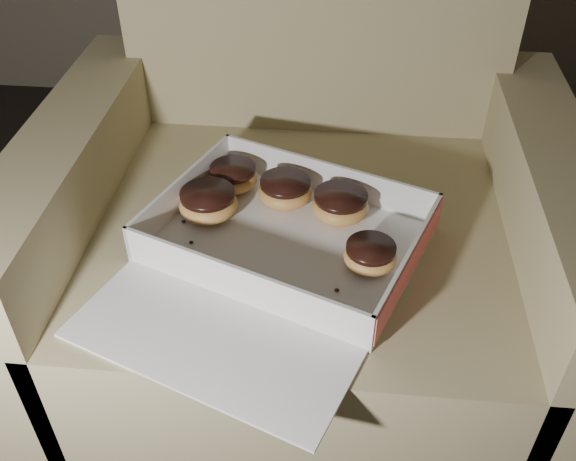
# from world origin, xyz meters

# --- Properties ---
(armchair) EXTENTS (0.93, 0.79, 0.97)m
(armchair) POSITION_xyz_m (0.88, 1.08, 0.31)
(armchair) COLOR #968960
(armchair) RESTS_ON floor
(bakery_box) EXTENTS (0.55, 0.59, 0.07)m
(bakery_box) POSITION_xyz_m (0.85, 0.89, 0.45)
(bakery_box) COLOR white
(bakery_box) RESTS_ON armchair
(donut_a) EXTENTS (0.10, 0.10, 0.05)m
(donut_a) POSITION_xyz_m (0.94, 1.01, 0.47)
(donut_a) COLOR #E8AE51
(donut_a) RESTS_ON bakery_box
(donut_b) EXTENTS (0.09, 0.09, 0.05)m
(donut_b) POSITION_xyz_m (0.85, 1.04, 0.47)
(donut_b) COLOR #E8AE51
(donut_b) RESTS_ON bakery_box
(donut_c) EXTENTS (0.10, 0.10, 0.05)m
(donut_c) POSITION_xyz_m (0.72, 0.99, 0.47)
(donut_c) COLOR #E8AE51
(donut_c) RESTS_ON bakery_box
(donut_d) EXTENTS (0.08, 0.08, 0.04)m
(donut_d) POSITION_xyz_m (0.99, 0.89, 0.46)
(donut_d) COLOR #E8AE51
(donut_d) RESTS_ON bakery_box
(donut_e) EXTENTS (0.09, 0.09, 0.04)m
(donut_e) POSITION_xyz_m (0.75, 1.07, 0.47)
(donut_e) COLOR #E8AE51
(donut_e) RESTS_ON bakery_box
(crumb_a) EXTENTS (0.01, 0.01, 0.00)m
(crumb_a) POSITION_xyz_m (0.83, 0.83, 0.44)
(crumb_a) COLOR black
(crumb_a) RESTS_ON bakery_box
(crumb_b) EXTENTS (0.01, 0.01, 0.00)m
(crumb_b) POSITION_xyz_m (0.71, 0.91, 0.44)
(crumb_b) COLOR black
(crumb_b) RESTS_ON bakery_box
(crumb_c) EXTENTS (0.01, 0.01, 0.00)m
(crumb_c) POSITION_xyz_m (0.94, 0.83, 0.44)
(crumb_c) COLOR black
(crumb_c) RESTS_ON bakery_box
(crumb_d) EXTENTS (0.01, 0.01, 0.00)m
(crumb_d) POSITION_xyz_m (0.68, 0.96, 0.44)
(crumb_d) COLOR black
(crumb_d) RESTS_ON bakery_box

